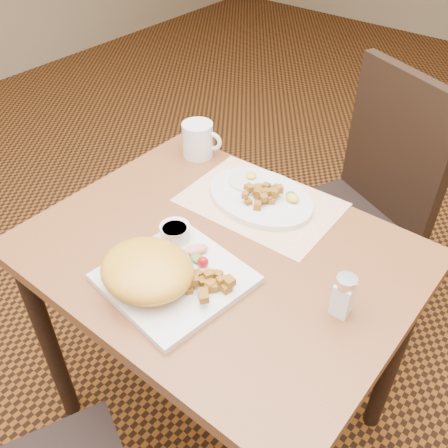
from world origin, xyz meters
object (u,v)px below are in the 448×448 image
(table, at_px, (219,281))
(plate_square, at_px, (175,278))
(chair_far, at_px, (359,201))
(salt_shaker, at_px, (344,295))
(coffee_mug, at_px, (199,140))
(plate_oval, at_px, (260,197))

(table, distance_m, plate_square, 0.18)
(chair_far, xyz_separation_m, salt_shaker, (0.25, -0.65, 0.26))
(table, bearing_deg, coffee_mug, 137.68)
(plate_oval, bearing_deg, coffee_mug, 165.88)
(chair_far, distance_m, coffee_mug, 0.60)
(plate_square, height_order, salt_shaker, salt_shaker)
(coffee_mug, bearing_deg, plate_oval, -14.12)
(plate_square, height_order, coffee_mug, coffee_mug)
(chair_far, height_order, coffee_mug, chair_far)
(table, xyz_separation_m, plate_oval, (-0.04, 0.22, 0.12))
(table, relative_size, salt_shaker, 9.00)
(plate_oval, bearing_deg, table, -80.57)
(salt_shaker, height_order, coffee_mug, coffee_mug)
(chair_far, bearing_deg, table, 108.38)
(plate_square, relative_size, salt_shaker, 2.80)
(chair_far, height_order, plate_square, chair_far)
(salt_shaker, relative_size, coffee_mug, 0.84)
(plate_square, bearing_deg, plate_oval, 94.45)
(table, relative_size, plate_oval, 2.96)
(table, bearing_deg, plate_oval, 99.43)
(chair_far, relative_size, coffee_mug, 8.11)
(table, relative_size, chair_far, 0.93)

